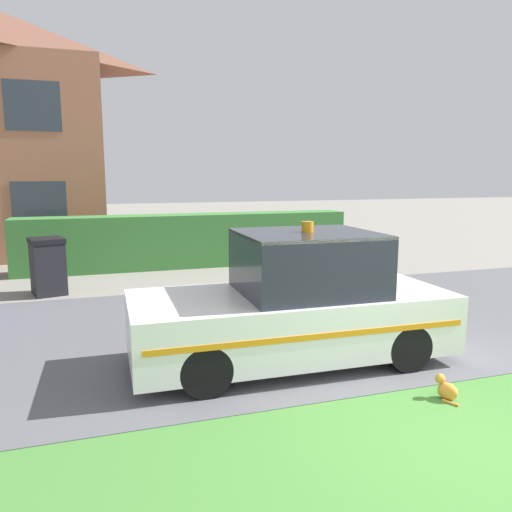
# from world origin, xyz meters

# --- Properties ---
(ground_plane) EXTENTS (80.00, 80.00, 0.00)m
(ground_plane) POSITION_xyz_m (0.00, 0.00, 0.00)
(ground_plane) COLOR gray
(road_strip) EXTENTS (28.00, 5.64, 0.01)m
(road_strip) POSITION_xyz_m (0.00, 4.02, 0.01)
(road_strip) COLOR #5B5B60
(road_strip) RESTS_ON ground
(lawn_verge) EXTENTS (28.00, 2.76, 0.01)m
(lawn_verge) POSITION_xyz_m (0.00, -0.18, 0.00)
(lawn_verge) COLOR #478438
(lawn_verge) RESTS_ON ground
(garden_hedge) EXTENTS (8.69, 0.89, 1.39)m
(garden_hedge) POSITION_xyz_m (-0.80, 9.70, 0.69)
(garden_hedge) COLOR #3D7F38
(garden_hedge) RESTS_ON ground
(police_car) EXTENTS (4.14, 1.78, 1.83)m
(police_car) POSITION_xyz_m (-0.74, 2.45, 0.76)
(police_car) COLOR black
(police_car) RESTS_ON road_strip
(cat) EXTENTS (0.23, 0.33, 0.28)m
(cat) POSITION_xyz_m (0.40, 0.88, 0.11)
(cat) COLOR orange
(cat) RESTS_ON ground
(wheelie_bin) EXTENTS (0.79, 0.85, 1.16)m
(wheelie_bin) POSITION_xyz_m (-4.12, 7.45, 0.59)
(wheelie_bin) COLOR black
(wheelie_bin) RESTS_ON ground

